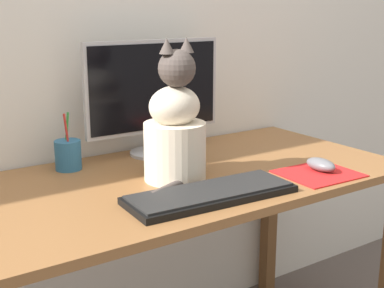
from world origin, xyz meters
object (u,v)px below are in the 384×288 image
object	(u,v)px
monitor	(154,93)
keyboard	(211,194)
computer_mouse_right	(321,165)
pen_cup	(68,155)
cat	(175,129)

from	to	relation	value
monitor	keyboard	bearing A→B (deg)	-101.86
monitor	computer_mouse_right	world-z (taller)	monitor
computer_mouse_right	pen_cup	world-z (taller)	pen_cup
monitor	pen_cup	world-z (taller)	monitor
computer_mouse_right	pen_cup	bearing A→B (deg)	143.92
pen_cup	keyboard	bearing A→B (deg)	-64.64
monitor	cat	world-z (taller)	cat
computer_mouse_right	cat	xyz separation A→B (m)	(-0.40, 0.18, 0.13)
keyboard	computer_mouse_right	world-z (taller)	computer_mouse_right
keyboard	computer_mouse_right	xyz separation A→B (m)	(0.41, -0.00, 0.01)
keyboard	computer_mouse_right	bearing A→B (deg)	2.87
monitor	computer_mouse_right	size ratio (longest dim) A/B	4.72
pen_cup	monitor	bearing A→B (deg)	0.03
monitor	keyboard	size ratio (longest dim) A/B	1.06
monitor	pen_cup	distance (m)	0.35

